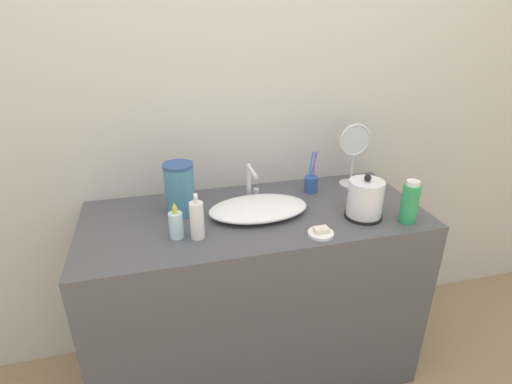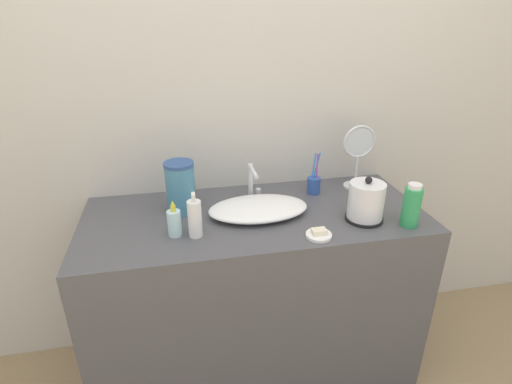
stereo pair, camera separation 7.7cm
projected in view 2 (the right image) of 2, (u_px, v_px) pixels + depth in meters
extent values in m
cube|color=beige|center=(241.00, 91.00, 1.77)|extent=(6.00, 0.04, 2.60)
cube|color=#4C4C51|center=(255.00, 295.00, 1.85)|extent=(1.42, 0.60, 0.85)
ellipsoid|color=white|center=(258.00, 208.00, 1.65)|extent=(0.41, 0.25, 0.05)
cylinder|color=silver|center=(251.00, 181.00, 1.78)|extent=(0.02, 0.02, 0.16)
cylinder|color=silver|center=(253.00, 172.00, 1.69)|extent=(0.02, 0.13, 0.02)
cylinder|color=silver|center=(258.00, 193.00, 1.81)|extent=(0.02, 0.02, 0.04)
cylinder|color=black|center=(364.00, 218.00, 1.62)|extent=(0.15, 0.15, 0.01)
cylinder|color=silver|center=(366.00, 202.00, 1.59)|extent=(0.14, 0.14, 0.16)
sphere|color=black|center=(369.00, 180.00, 1.55)|extent=(0.03, 0.03, 0.03)
cylinder|color=#2D519E|center=(314.00, 185.00, 1.84)|extent=(0.06, 0.06, 0.08)
cylinder|color=#338CE0|center=(313.00, 170.00, 1.82)|extent=(0.02, 0.01, 0.16)
cylinder|color=#338CE0|center=(316.00, 169.00, 1.82)|extent=(0.03, 0.03, 0.17)
cylinder|color=#B24CCC|center=(317.00, 170.00, 1.81)|extent=(0.01, 0.02, 0.17)
cylinder|color=white|center=(195.00, 219.00, 1.48)|extent=(0.05, 0.05, 0.14)
cylinder|color=white|center=(193.00, 198.00, 1.44)|extent=(0.01, 0.01, 0.02)
cube|color=white|center=(193.00, 195.00, 1.43)|extent=(0.01, 0.03, 0.01)
cylinder|color=#2D9956|center=(411.00, 207.00, 1.55)|extent=(0.07, 0.07, 0.16)
cylinder|color=white|center=(415.00, 186.00, 1.51)|extent=(0.05, 0.05, 0.02)
cylinder|color=silver|center=(174.00, 223.00, 1.49)|extent=(0.05, 0.05, 0.10)
cylinder|color=gold|center=(173.00, 209.00, 1.47)|extent=(0.02, 0.02, 0.02)
cone|color=gold|center=(173.00, 203.00, 1.46)|extent=(0.02, 0.02, 0.02)
cylinder|color=white|center=(319.00, 235.00, 1.50)|extent=(0.10, 0.10, 0.01)
cube|color=#EFE5C6|center=(319.00, 232.00, 1.49)|extent=(0.05, 0.04, 0.02)
cylinder|color=silver|center=(354.00, 186.00, 1.92)|extent=(0.11, 0.11, 0.01)
cylinder|color=silver|center=(356.00, 171.00, 1.89)|extent=(0.01, 0.01, 0.14)
torus|color=silver|center=(359.00, 142.00, 1.83)|extent=(0.16, 0.01, 0.16)
cylinder|color=silver|center=(359.00, 142.00, 1.83)|extent=(0.13, 0.00, 0.13)
cylinder|color=teal|center=(181.00, 189.00, 1.65)|extent=(0.12, 0.12, 0.20)
cylinder|color=#2D4C84|center=(179.00, 164.00, 1.60)|extent=(0.12, 0.12, 0.01)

